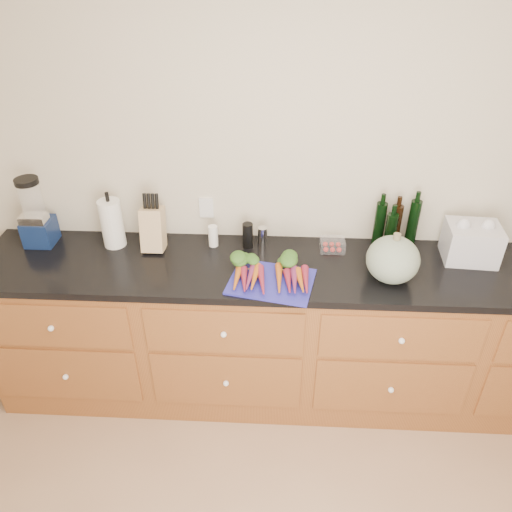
# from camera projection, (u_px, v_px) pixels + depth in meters

# --- Properties ---
(wall_back) EXTENTS (4.10, 0.05, 2.60)m
(wall_back) POSITION_uv_depth(u_px,v_px,m) (314.00, 179.00, 2.74)
(wall_back) COLOR beige
(wall_back) RESTS_ON ground
(cabinets) EXTENTS (3.60, 0.64, 0.90)m
(cabinets) POSITION_uv_depth(u_px,v_px,m) (307.00, 335.00, 2.94)
(cabinets) COLOR brown
(cabinets) RESTS_ON ground
(countertop) EXTENTS (3.64, 0.62, 0.04)m
(countertop) POSITION_uv_depth(u_px,v_px,m) (312.00, 269.00, 2.68)
(countertop) COLOR black
(countertop) RESTS_ON cabinets
(cutting_board) EXTENTS (0.47, 0.39, 0.01)m
(cutting_board) POSITION_uv_depth(u_px,v_px,m) (271.00, 282.00, 2.54)
(cutting_board) COLOR #26259B
(cutting_board) RESTS_ON countertop
(carrots) EXTENTS (0.42, 0.31, 0.06)m
(carrots) POSITION_uv_depth(u_px,v_px,m) (272.00, 271.00, 2.57)
(carrots) COLOR #C35E16
(carrots) RESTS_ON cutting_board
(squash) EXTENTS (0.27, 0.27, 0.24)m
(squash) POSITION_uv_depth(u_px,v_px,m) (393.00, 260.00, 2.51)
(squash) COLOR slate
(squash) RESTS_ON countertop
(blender_appliance) EXTENTS (0.16, 0.16, 0.40)m
(blender_appliance) POSITION_uv_depth(u_px,v_px,m) (36.00, 216.00, 2.77)
(blender_appliance) COLOR #0F204A
(blender_appliance) RESTS_ON countertop
(paper_towel) EXTENTS (0.12, 0.12, 0.28)m
(paper_towel) POSITION_uv_depth(u_px,v_px,m) (112.00, 223.00, 2.78)
(paper_towel) COLOR white
(paper_towel) RESTS_ON countertop
(knife_block) EXTENTS (0.12, 0.12, 0.24)m
(knife_block) POSITION_uv_depth(u_px,v_px,m) (153.00, 229.00, 2.76)
(knife_block) COLOR tan
(knife_block) RESTS_ON countertop
(grinder_salt) EXTENTS (0.05, 0.05, 0.12)m
(grinder_salt) POSITION_uv_depth(u_px,v_px,m) (213.00, 236.00, 2.81)
(grinder_salt) COLOR white
(grinder_salt) RESTS_ON countertop
(grinder_pepper) EXTENTS (0.06, 0.06, 0.15)m
(grinder_pepper) POSITION_uv_depth(u_px,v_px,m) (248.00, 235.00, 2.80)
(grinder_pepper) COLOR black
(grinder_pepper) RESTS_ON countertop
(canister_chrome) EXTENTS (0.05, 0.05, 0.12)m
(canister_chrome) POSITION_uv_depth(u_px,v_px,m) (263.00, 237.00, 2.80)
(canister_chrome) COLOR silver
(canister_chrome) RESTS_ON countertop
(tomato_box) EXTENTS (0.14, 0.11, 0.06)m
(tomato_box) POSITION_uv_depth(u_px,v_px,m) (332.00, 245.00, 2.79)
(tomato_box) COLOR white
(tomato_box) RESTS_ON countertop
(bottles) EXTENTS (0.24, 0.12, 0.29)m
(bottles) POSITION_uv_depth(u_px,v_px,m) (395.00, 227.00, 2.75)
(bottles) COLOR black
(bottles) RESTS_ON countertop
(grocery_bag) EXTENTS (0.29, 0.24, 0.20)m
(grocery_bag) POSITION_uv_depth(u_px,v_px,m) (471.00, 243.00, 2.68)
(grocery_bag) COLOR silver
(grocery_bag) RESTS_ON countertop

